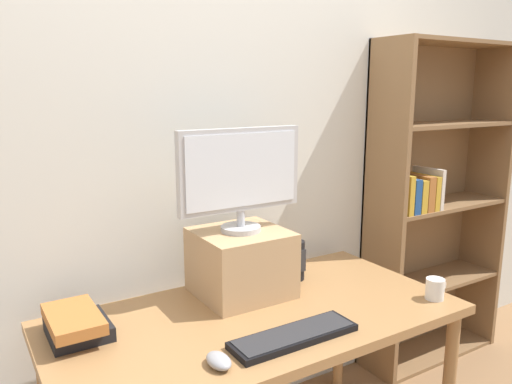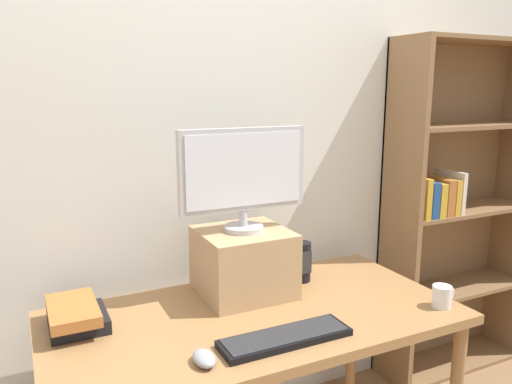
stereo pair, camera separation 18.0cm
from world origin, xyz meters
name	(u,v)px [view 1 (the left image)]	position (x,y,z in m)	size (l,w,h in m)	color
back_wall	(197,137)	(0.00, 0.48, 1.30)	(7.00, 0.08, 2.60)	silver
desk	(257,331)	(0.00, 0.00, 0.63)	(1.47, 0.75, 0.70)	#9E7042
bookshelf_unit	(431,204)	(1.32, 0.33, 0.88)	(0.86, 0.28, 1.74)	olive
riser_box	(241,262)	(0.04, 0.19, 0.83)	(0.34, 0.33, 0.26)	tan
computer_monitor	(241,174)	(0.04, 0.19, 1.18)	(0.51, 0.16, 0.40)	#B7B7BA
keyboard	(295,336)	(0.00, -0.23, 0.72)	(0.44, 0.13, 0.02)	black
computer_mouse	(219,361)	(-0.28, -0.24, 0.72)	(0.06, 0.10, 0.04)	#99999E
book_stack	(76,324)	(-0.59, 0.16, 0.75)	(0.19, 0.27, 0.09)	black
coffee_mug	(435,289)	(0.65, -0.25, 0.74)	(0.10, 0.07, 0.08)	white
desk_speaker	(295,260)	(0.31, 0.20, 0.79)	(0.08, 0.08, 0.17)	black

